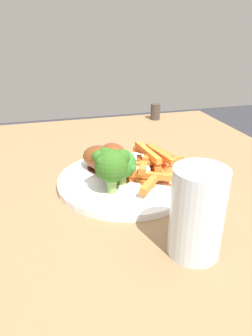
{
  "coord_description": "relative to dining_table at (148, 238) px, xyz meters",
  "views": [
    {
      "loc": [
        -0.47,
        0.18,
        0.98
      ],
      "look_at": [
        0.02,
        0.04,
        0.74
      ],
      "focal_mm": 32.84,
      "sensor_mm": 36.0,
      "label": 1
    }
  ],
  "objects": [
    {
      "name": "broccoli_floret_front",
      "position": [
        0.0,
        0.05,
        0.17
      ],
      "size": [
        0.05,
        0.05,
        0.06
      ],
      "color": "#90A449",
      "rests_on": "dinner_plate"
    },
    {
      "name": "chicken_drumstick_extra",
      "position": [
        0.07,
        0.07,
        0.15
      ],
      "size": [
        0.12,
        0.11,
        0.05
      ],
      "color": "#4F230F",
      "rests_on": "dinner_plate"
    },
    {
      "name": "pepper_shaker",
      "position": [
        0.41,
        -0.16,
        0.15
      ],
      "size": [
        0.03,
        0.03,
        0.05
      ],
      "primitive_type": "cylinder",
      "color": "#423833",
      "rests_on": "dining_table"
    },
    {
      "name": "broccoli_floret_middle",
      "position": [
        -0.02,
        0.08,
        0.18
      ],
      "size": [
        0.06,
        0.06,
        0.08
      ],
      "color": "#80AF52",
      "rests_on": "dinner_plate"
    },
    {
      "name": "chicken_drumstick_far",
      "position": [
        0.09,
        0.05,
        0.15
      ],
      "size": [
        0.13,
        0.06,
        0.04
      ],
      "color": "#5D2310",
      "rests_on": "dinner_plate"
    },
    {
      "name": "dining_table",
      "position": [
        0.0,
        0.0,
        0.0
      ],
      "size": [
        0.94,
        0.7,
        0.7
      ],
      "color": "#8E6B47",
      "rests_on": "ground_plane"
    },
    {
      "name": "carrot_fries_pile",
      "position": [
        0.02,
        -0.01,
        0.15
      ],
      "size": [
        0.15,
        0.12,
        0.05
      ],
      "color": "orange",
      "rests_on": "dinner_plate"
    },
    {
      "name": "dinner_plate",
      "position": [
        0.02,
        0.04,
        0.13
      ],
      "size": [
        0.25,
        0.25,
        0.01
      ],
      "primitive_type": "cylinder",
      "color": "white",
      "rests_on": "dining_table"
    },
    {
      "name": "chicken_drumstick_near",
      "position": [
        0.04,
        0.07,
        0.16
      ],
      "size": [
        0.1,
        0.11,
        0.05
      ],
      "color": "#511C0A",
      "rests_on": "dinner_plate"
    },
    {
      "name": "water_glass",
      "position": [
        -0.19,
        0.01,
        0.18
      ],
      "size": [
        0.07,
        0.07,
        0.12
      ],
      "primitive_type": "cylinder",
      "color": "silver",
      "rests_on": "dining_table"
    },
    {
      "name": "broccoli_floret_back",
      "position": [
        0.0,
        0.07,
        0.17
      ],
      "size": [
        0.04,
        0.04,
        0.06
      ],
      "color": "#7DA647",
      "rests_on": "dinner_plate"
    }
  ]
}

